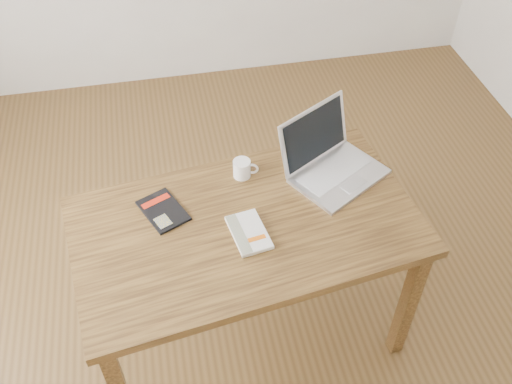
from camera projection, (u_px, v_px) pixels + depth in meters
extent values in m
plane|color=brown|center=(253.00, 292.00, 2.86)|extent=(4.00, 4.00, 0.00)
cube|color=#523718|center=(246.00, 226.00, 2.20)|extent=(1.42, 0.93, 0.04)
cube|color=#523718|center=(408.00, 303.00, 2.40)|extent=(0.06, 0.06, 0.71)
cube|color=#523718|center=(96.00, 265.00, 2.54)|extent=(0.06, 0.06, 0.71)
cube|color=#523718|center=(342.00, 200.00, 2.83)|extent=(0.06, 0.06, 0.71)
cube|color=beige|center=(249.00, 233.00, 2.15)|extent=(0.16, 0.22, 0.01)
cube|color=white|center=(249.00, 232.00, 2.15)|extent=(0.15, 0.22, 0.02)
cube|color=gray|center=(239.00, 234.00, 2.13)|extent=(0.07, 0.20, 0.00)
cube|color=orange|center=(257.00, 238.00, 2.11)|extent=(0.07, 0.03, 0.00)
cube|color=black|center=(163.00, 211.00, 2.23)|extent=(0.21, 0.25, 0.01)
cube|color=red|center=(156.00, 201.00, 2.26)|extent=(0.12, 0.07, 0.00)
cube|color=gray|center=(163.00, 221.00, 2.18)|extent=(0.07, 0.08, 0.00)
cube|color=silver|center=(339.00, 176.00, 2.36)|extent=(0.45, 0.41, 0.02)
cube|color=silver|center=(334.00, 171.00, 2.37)|extent=(0.34, 0.27, 0.00)
cube|color=#BCBCC1|center=(354.00, 184.00, 2.32)|extent=(0.12, 0.10, 0.00)
cube|color=silver|center=(314.00, 134.00, 2.36)|extent=(0.35, 0.24, 0.24)
cube|color=black|center=(315.00, 135.00, 2.35)|extent=(0.31, 0.22, 0.21)
cylinder|color=white|center=(242.00, 169.00, 2.35)|extent=(0.07, 0.07, 0.08)
cylinder|color=black|center=(242.00, 162.00, 2.32)|extent=(0.06, 0.06, 0.01)
torus|color=white|center=(252.00, 169.00, 2.35)|extent=(0.05, 0.02, 0.05)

